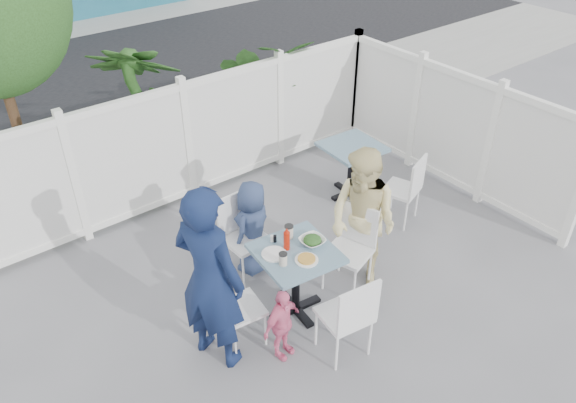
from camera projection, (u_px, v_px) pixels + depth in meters
ground at (302, 300)px, 5.88m from camera, size 80.00×80.00×0.00m
near_sidewalk at (140, 157)px, 8.35m from camera, size 24.00×2.60×0.01m
street at (54, 81)px, 10.75m from camera, size 24.00×5.00×0.01m
far_sidewalk at (7, 40)px, 12.76m from camera, size 24.00×1.60×0.01m
fence_back at (188, 145)px, 7.05m from camera, size 5.86×0.08×1.60m
fence_right at (450, 131)px, 7.36m from camera, size 0.08×3.66×1.60m
potted_shrub_a at (143, 115)px, 7.26m from camera, size 1.57×1.57×1.99m
potted_shrub_b at (259, 92)px, 8.16m from camera, size 1.96×1.84×1.76m
main_table at (296, 266)px, 5.43m from camera, size 0.81×0.81×0.77m
spare_table at (352, 157)px, 7.22m from camera, size 0.74×0.74×0.74m
chair_left at (234, 304)px, 5.12m from camera, size 0.43×0.44×0.86m
chair_right at (352, 242)px, 5.80m from camera, size 0.53×0.54×0.95m
chair_back at (241, 230)px, 5.97m from camera, size 0.45×0.43×0.95m
chair_near at (350, 313)px, 4.97m from camera, size 0.48×0.47×0.94m
chair_spare at (408, 185)px, 6.74m from camera, size 0.52×0.51×0.91m
man at (210, 279)px, 4.78m from camera, size 0.66×0.79×1.86m
woman at (363, 220)px, 5.72m from camera, size 0.68×0.83×1.58m
boy at (253, 228)px, 6.00m from camera, size 0.63×0.52×1.11m
toddler at (282, 324)px, 5.08m from camera, size 0.48×0.27×0.78m
plate_main at (307, 260)px, 5.22m from camera, size 0.22×0.22×0.01m
plate_side at (274, 254)px, 5.28m from camera, size 0.24×0.24×0.02m
salad_bowl at (312, 241)px, 5.41m from camera, size 0.24×0.24×0.06m
coffee_cup_a at (283, 259)px, 5.14m from camera, size 0.08×0.08×0.12m
coffee_cup_b at (289, 232)px, 5.47m from camera, size 0.09×0.09×0.13m
ketchup_bottle at (287, 241)px, 5.31m from camera, size 0.06×0.06×0.20m
salt_shaker at (272, 239)px, 5.43m from camera, size 0.03×0.03×0.07m
pepper_shaker at (275, 239)px, 5.43m from camera, size 0.03×0.03×0.08m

